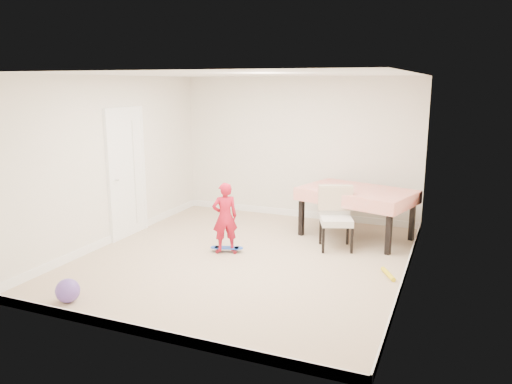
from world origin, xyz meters
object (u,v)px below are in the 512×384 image
at_px(dining_table, 356,214).
at_px(skateboard, 227,250).
at_px(child, 225,219).
at_px(balloon, 68,291).
at_px(dining_chair, 336,219).

bearing_deg(dining_table, skateboard, -122.25).
relative_size(child, balloon, 3.70).
height_order(dining_table, child, child).
xyz_separation_m(dining_chair, child, (-1.48, -0.81, 0.04)).
bearing_deg(balloon, skateboard, 67.50).
relative_size(dining_table, skateboard, 3.52).
bearing_deg(balloon, dining_chair, 51.65).
height_order(child, balloon, child).
relative_size(dining_table, balloon, 6.17).
bearing_deg(child, dining_chair, 171.01).
height_order(skateboard, child, child).
relative_size(dining_table, dining_chair, 1.81).
xyz_separation_m(dining_chair, balloon, (-2.42, -3.05, -0.34)).
distance_m(dining_table, balloon, 4.54).
relative_size(skateboard, child, 0.47).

